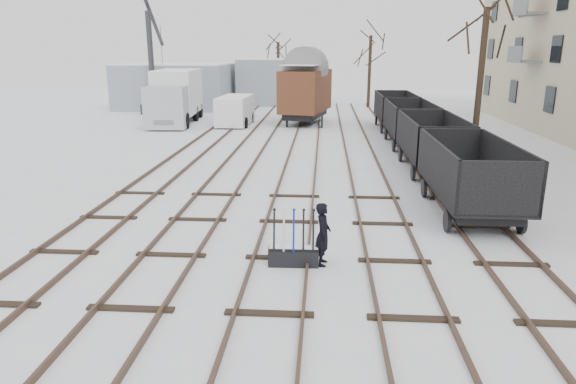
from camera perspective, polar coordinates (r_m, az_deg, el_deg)
name	(u,v)px	position (r m, az deg, el deg)	size (l,w,h in m)	color
ground	(281,259)	(13.83, -0.77, -7.44)	(120.00, 120.00, 0.00)	white
tracks	(303,155)	(26.91, 1.67, 4.16)	(13.90, 52.00, 0.16)	black
shed_left	(176,86)	(50.79, -12.30, 11.47)	(10.00, 8.00, 4.10)	#8C969E
shed_right	(275,81)	(53.02, -1.49, 12.19)	(7.00, 6.00, 4.50)	#8C969E
ground_frame	(294,255)	(13.36, 0.63, -6.99)	(1.31, 0.45, 1.49)	black
worker	(323,234)	(13.23, 3.91, -4.69)	(0.61, 0.40, 1.67)	black
freight_wagon_a	(469,187)	(18.34, 19.47, 0.57)	(2.41, 6.02, 2.46)	black
freight_wagon_b	(431,150)	(24.41, 15.65, 4.47)	(2.41, 6.02, 2.46)	black
freight_wagon_c	(409,129)	(30.62, 13.34, 6.80)	(2.41, 6.02, 2.46)	black
freight_wagon_d	(395,115)	(36.89, 11.81, 8.33)	(2.41, 6.02, 2.46)	black
box_van_wagon	(306,89)	(38.53, 1.98, 11.32)	(4.14, 6.19, 4.34)	black
lorry	(175,96)	(39.75, -12.44, 10.35)	(3.29, 8.77, 3.91)	black
panel_van	(235,110)	(38.20, -5.88, 9.05)	(2.24, 4.85, 2.10)	white
crane	(154,84)	(46.60, -14.72, 11.56)	(2.04, 5.62, 9.57)	#2C2C31
tree_near	(479,88)	(26.20, 20.49, 10.73)	(0.30, 0.30, 7.24)	black
tree_far_left	(278,73)	(53.97, -1.09, 13.11)	(0.30, 0.30, 6.10)	black
tree_far_right	(369,72)	(50.40, 9.04, 13.05)	(0.30, 0.30, 6.63)	black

